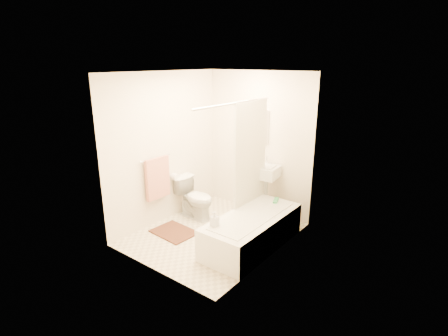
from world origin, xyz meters
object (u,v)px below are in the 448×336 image
Objects in this scene: bath_mat at (174,232)px; soap_bottle at (215,219)px; sink at (262,190)px; toilet at (195,198)px; bathtub at (252,231)px.

soap_bottle is at bearing -9.40° from bath_mat.
toilet is at bearing -150.04° from sink.
bath_mat is 1.10m from soap_bottle.
bathtub is 0.70m from soap_bottle.
bath_mat is at bearing 170.60° from soap_bottle.
toilet is at bearing 143.36° from soap_bottle.
bathtub is at bearing -98.43° from toilet.
sink reaches higher than soap_bottle.
toilet is at bearing 170.18° from bathtub.
sink is at bearing 59.67° from bath_mat.
bathtub is at bearing 19.56° from bath_mat.
bathtub is (0.39, -0.90, -0.27)m from sink.
bath_mat is at bearing -167.47° from toilet.
soap_bottle is (0.17, -1.47, 0.07)m from sink.
toilet is 1.31m from bathtub.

